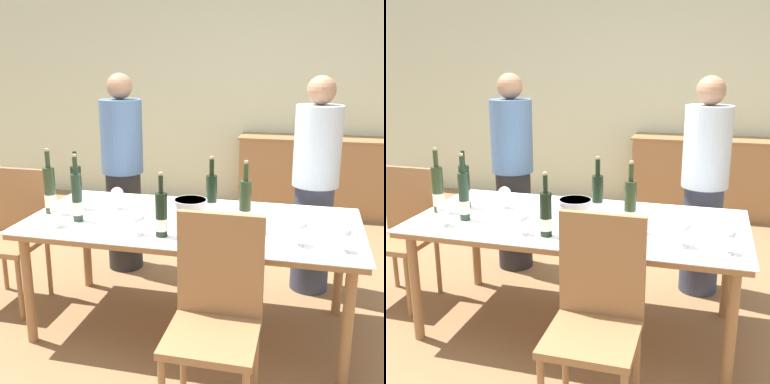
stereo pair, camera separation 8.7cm
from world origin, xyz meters
The scene contains 21 objects.
ground_plane centered at (0.00, 0.00, 0.00)m, with size 12.00×12.00×0.00m, color olive.
back_wall centered at (0.00, 2.97, 1.40)m, with size 8.00×0.10×2.80m.
sideboard_cabinet centered at (0.73, 2.68, 0.43)m, with size 1.65×0.46×0.86m.
dining_table centered at (0.00, 0.00, 0.67)m, with size 2.02×0.98×0.73m.
ice_bucket centered at (0.04, -0.21, 0.83)m, with size 0.19×0.19×0.19m.
wine_bottle_0 centered at (-0.67, -0.17, 0.87)m, with size 0.06×0.06×0.41m.
wine_bottle_1 centered at (-0.91, -0.07, 0.87)m, with size 0.07×0.07×0.42m.
wine_bottle_2 centered at (0.34, -0.11, 0.87)m, with size 0.07×0.07×0.41m.
wine_bottle_3 centered at (-0.10, -0.31, 0.85)m, with size 0.07×0.07×0.36m.
wine_bottle_4 centered at (-0.79, 0.06, 0.86)m, with size 0.07×0.07×0.38m.
wine_bottle_5 centered at (0.11, 0.03, 0.87)m, with size 0.07×0.07×0.40m.
wine_glass_0 centered at (-0.53, 0.11, 0.83)m, with size 0.09×0.09×0.15m.
wine_glass_1 centered at (-0.23, -0.32, 0.82)m, with size 0.08×0.08×0.13m.
wine_glass_2 centered at (0.65, -0.26, 0.83)m, with size 0.09×0.09×0.15m.
wine_glass_3 centered at (-0.74, -0.30, 0.83)m, with size 0.08×0.08×0.14m.
wine_glass_4 centered at (-0.36, -0.05, 0.82)m, with size 0.08×0.08×0.14m.
wine_glass_5 centered at (0.87, -0.30, 0.83)m, with size 0.07×0.07×0.14m.
chair_near_front centered at (0.29, -0.71, 0.56)m, with size 0.42×0.42×0.99m.
chair_left_end centered at (-1.31, 0.09, 0.54)m, with size 0.42×0.42×0.95m.
person_host centered at (-0.77, 0.80, 0.79)m, with size 0.33×0.33×1.59m.
person_guest_left centered at (0.73, 0.75, 0.79)m, with size 0.33×0.33×1.58m.
Camera 1 is at (0.66, -2.71, 1.68)m, focal length 45.00 mm.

